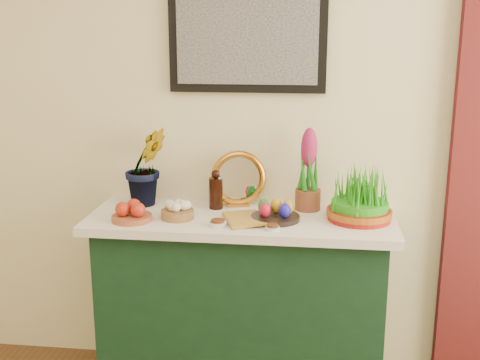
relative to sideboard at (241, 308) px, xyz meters
name	(u,v)px	position (x,y,z in m)	size (l,w,h in m)	color
room	(224,47)	(0.21, -1.89, 1.28)	(4.50, 4.54, 2.72)	brown
sideboard	(241,308)	(0.00, 0.00, 0.00)	(1.30, 0.45, 0.85)	#12341C
tablecloth	(241,219)	(0.00, 0.00, 0.45)	(1.40, 0.55, 0.04)	white
hyacinth_green	(146,154)	(-0.48, 0.12, 0.72)	(0.25, 0.21, 0.50)	#217A1B
apple_bowl	(132,212)	(-0.48, -0.14, 0.50)	(0.23, 0.23, 0.09)	#9E4E2F
garlic_basket	(178,211)	(-0.28, -0.08, 0.50)	(0.15, 0.15, 0.08)	olive
vinegar_cruet	(216,191)	(-0.13, 0.10, 0.55)	(0.07, 0.07, 0.19)	black
mirror	(238,179)	(-0.03, 0.16, 0.60)	(0.28, 0.12, 0.27)	#C58228
book	(226,220)	(-0.05, -0.12, 0.48)	(0.15, 0.21, 0.03)	#BE8C33
spice_dish_left	(218,223)	(-0.08, -0.17, 0.48)	(0.08, 0.08, 0.03)	silver
spice_dish_right	(273,228)	(0.16, -0.19, 0.48)	(0.06, 0.06, 0.03)	silver
egg_plate	(275,213)	(0.16, -0.05, 0.50)	(0.23, 0.23, 0.09)	black
hyacinth_pink	(309,173)	(0.30, 0.13, 0.64)	(0.12, 0.12, 0.39)	brown
wheatgrass_sabzeh	(360,198)	(0.53, 0.00, 0.57)	(0.29, 0.29, 0.24)	maroon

